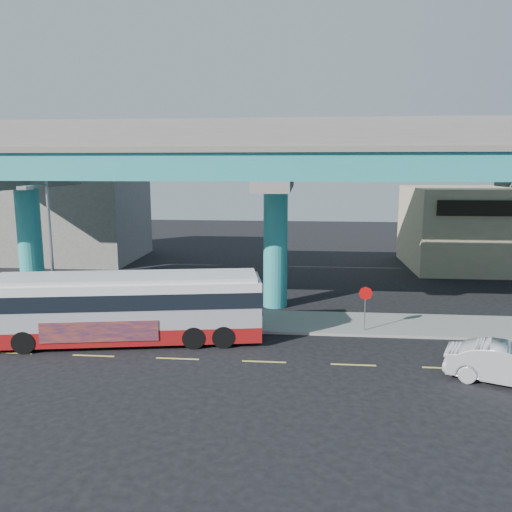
# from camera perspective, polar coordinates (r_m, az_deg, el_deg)

# --- Properties ---
(ground) EXTENTS (120.00, 120.00, 0.00)m
(ground) POSITION_cam_1_polar(r_m,az_deg,el_deg) (23.37, 0.98, -11.72)
(ground) COLOR black
(ground) RESTS_ON ground
(sidewalk) EXTENTS (70.00, 4.00, 0.15)m
(sidewalk) POSITION_cam_1_polar(r_m,az_deg,el_deg) (28.51, 1.81, -7.48)
(sidewalk) COLOR gray
(sidewalk) RESTS_ON ground
(lane_markings) EXTENTS (58.00, 0.12, 0.01)m
(lane_markings) POSITION_cam_1_polar(r_m,az_deg,el_deg) (23.09, 0.93, -11.98)
(lane_markings) COLOR #D8C64C
(lane_markings) RESTS_ON ground
(viaduct) EXTENTS (52.00, 12.40, 11.70)m
(viaduct) POSITION_cam_1_polar(r_m,az_deg,el_deg) (30.78, 2.31, 10.95)
(viaduct) COLOR teal
(viaduct) RESTS_ON ground
(building_beige) EXTENTS (14.00, 10.23, 7.00)m
(building_beige) POSITION_cam_1_polar(r_m,az_deg,el_deg) (47.82, 25.29, 2.93)
(building_beige) COLOR tan
(building_beige) RESTS_ON ground
(building_concrete) EXTENTS (12.00, 10.00, 9.00)m
(building_concrete) POSITION_cam_1_polar(r_m,az_deg,el_deg) (50.65, -20.10, 4.76)
(building_concrete) COLOR gray
(building_concrete) RESTS_ON ground
(transit_bus) EXTENTS (13.63, 5.10, 3.43)m
(transit_bus) POSITION_cam_1_polar(r_m,az_deg,el_deg) (25.83, -14.45, -5.50)
(transit_bus) COLOR maroon
(transit_bus) RESTS_ON ground
(sedan) EXTENTS (5.12, 6.06, 1.60)m
(sedan) POSITION_cam_1_polar(r_m,az_deg,el_deg) (23.05, 26.92, -11.04)
(sedan) COLOR #B0AFB4
(sedan) RESTS_ON ground
(parked_car) EXTENTS (2.37, 3.86, 1.18)m
(parked_car) POSITION_cam_1_polar(r_m,az_deg,el_deg) (30.60, -16.74, -5.38)
(parked_car) COLOR #333238
(parked_car) RESTS_ON sidewalk
(street_lamp) EXTENTS (0.50, 2.54, 7.80)m
(street_lamp) POSITION_cam_1_polar(r_m,az_deg,el_deg) (28.70, -23.00, 2.36)
(street_lamp) COLOR gray
(street_lamp) RESTS_ON sidewalk
(stop_sign) EXTENTS (0.71, 0.08, 2.38)m
(stop_sign) POSITION_cam_1_polar(r_m,az_deg,el_deg) (26.92, 12.39, -4.85)
(stop_sign) COLOR gray
(stop_sign) RESTS_ON sidewalk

